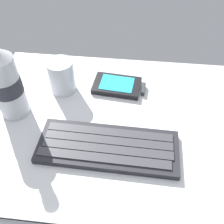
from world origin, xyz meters
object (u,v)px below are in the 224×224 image
handheld_device (119,86)px  water_bottle (5,82)px  juice_cup (62,77)px  keyboard (106,147)px

handheld_device → water_bottle: size_ratio=0.64×
handheld_device → juice_cup: (-14.20, -2.12, 3.18)cm
keyboard → water_bottle: 25.39cm
keyboard → water_bottle: bearing=159.5°
handheld_device → water_bottle: (-23.63, -10.91, 8.28)cm
keyboard → juice_cup: 21.84cm
juice_cup → water_bottle: water_bottle is taller
keyboard → juice_cup: juice_cup is taller
handheld_device → juice_cup: bearing=-171.5°
keyboard → juice_cup: size_ratio=3.44×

